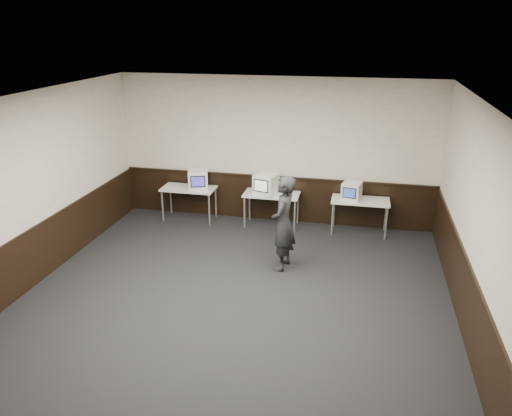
{
  "coord_description": "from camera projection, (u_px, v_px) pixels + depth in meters",
  "views": [
    {
      "loc": [
        1.86,
        -6.49,
        4.24
      ],
      "look_at": [
        0.09,
        1.6,
        1.15
      ],
      "focal_mm": 35.0,
      "sensor_mm": 36.0,
      "label": 1
    }
  ],
  "objects": [
    {
      "name": "wainscot_rail",
      "position": [
        275.0,
        177.0,
        11.06
      ],
      "size": [
        6.98,
        0.06,
        0.04
      ],
      "primitive_type": "cube",
      "color": "black",
      "rests_on": "wainscot_back"
    },
    {
      "name": "emac_center",
      "position": [
        266.0,
        184.0,
        10.73
      ],
      "size": [
        0.55,
        0.57,
        0.45
      ],
      "rotation": [
        0.0,
        0.0,
        -0.26
      ],
      "color": "white",
      "rests_on": "desk_center"
    },
    {
      "name": "person",
      "position": [
        283.0,
        223.0,
        8.89
      ],
      "size": [
        0.5,
        0.69,
        1.75
      ],
      "primitive_type": "imported",
      "rotation": [
        0.0,
        0.0,
        -1.7
      ],
      "color": "black",
      "rests_on": "ground"
    },
    {
      "name": "floor",
      "position": [
        229.0,
        311.0,
        7.8
      ],
      "size": [
        8.0,
        8.0,
        0.0
      ],
      "primitive_type": "plane",
      "color": "black",
      "rests_on": "ground"
    },
    {
      "name": "desk_left",
      "position": [
        189.0,
        191.0,
        11.23
      ],
      "size": [
        1.2,
        0.6,
        0.75
      ],
      "color": "silver",
      "rests_on": "ground"
    },
    {
      "name": "desk_right",
      "position": [
        360.0,
        203.0,
        10.47
      ],
      "size": [
        1.2,
        0.6,
        0.75
      ],
      "color": "silver",
      "rests_on": "ground"
    },
    {
      "name": "wainscot_right",
      "position": [
        469.0,
        309.0,
        6.93
      ],
      "size": [
        0.04,
        7.98,
        1.0
      ],
      "primitive_type": "cube",
      "color": "black",
      "rests_on": "right_wall"
    },
    {
      "name": "left_wall",
      "position": [
        15.0,
        199.0,
        7.94
      ],
      "size": [
        0.0,
        8.0,
        8.0
      ],
      "primitive_type": "plane",
      "rotation": [
        1.57,
        0.0,
        1.57
      ],
      "color": "beige",
      "rests_on": "ground"
    },
    {
      "name": "wainscot_back",
      "position": [
        275.0,
        199.0,
        11.26
      ],
      "size": [
        6.98,
        0.04,
        1.0
      ],
      "primitive_type": "cube",
      "color": "black",
      "rests_on": "back_wall"
    },
    {
      "name": "back_wall",
      "position": [
        275.0,
        151.0,
        10.9
      ],
      "size": [
        7.0,
        0.0,
        7.0
      ],
      "primitive_type": "plane",
      "rotation": [
        1.57,
        0.0,
        0.0
      ],
      "color": "beige",
      "rests_on": "ground"
    },
    {
      "name": "right_wall",
      "position": [
        484.0,
        237.0,
        6.54
      ],
      "size": [
        0.0,
        8.0,
        8.0
      ],
      "primitive_type": "plane",
      "rotation": [
        1.57,
        0.0,
        -1.57
      ],
      "color": "beige",
      "rests_on": "ground"
    },
    {
      "name": "desk_center",
      "position": [
        272.0,
        197.0,
        10.85
      ],
      "size": [
        1.2,
        0.6,
        0.75
      ],
      "color": "silver",
      "rests_on": "ground"
    },
    {
      "name": "wainscot_left",
      "position": [
        27.0,
        261.0,
        8.32
      ],
      "size": [
        0.04,
        7.98,
        1.0
      ],
      "primitive_type": "cube",
      "color": "black",
      "rests_on": "left_wall"
    },
    {
      "name": "emac_left",
      "position": [
        198.0,
        179.0,
        11.06
      ],
      "size": [
        0.55,
        0.56,
        0.43
      ],
      "rotation": [
        0.0,
        0.0,
        0.31
      ],
      "color": "white",
      "rests_on": "desk_left"
    },
    {
      "name": "emac_right",
      "position": [
        352.0,
        191.0,
        10.4
      ],
      "size": [
        0.44,
        0.46,
        0.37
      ],
      "rotation": [
        0.0,
        0.0,
        -0.2
      ],
      "color": "white",
      "rests_on": "desk_right"
    },
    {
      "name": "ceiling",
      "position": [
        224.0,
        105.0,
        6.68
      ],
      "size": [
        8.0,
        8.0,
        0.0
      ],
      "primitive_type": "plane",
      "rotation": [
        3.14,
        0.0,
        0.0
      ],
      "color": "white",
      "rests_on": "back_wall"
    },
    {
      "name": "front_wall",
      "position": [
        77.0,
        415.0,
        3.58
      ],
      "size": [
        7.0,
        0.0,
        7.0
      ],
      "primitive_type": "plane",
      "rotation": [
        -1.57,
        0.0,
        0.0
      ],
      "color": "beige",
      "rests_on": "ground"
    }
  ]
}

